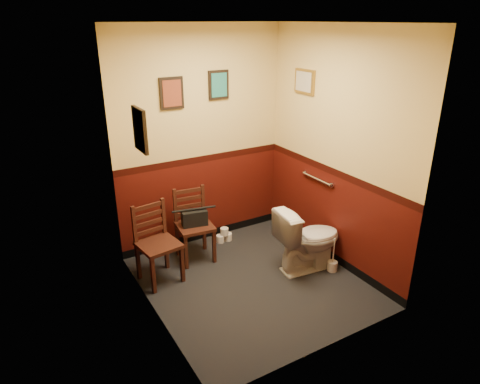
% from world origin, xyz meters
% --- Properties ---
extents(floor, '(2.20, 2.40, 0.00)m').
position_xyz_m(floor, '(0.00, 0.00, 0.00)').
color(floor, black).
rests_on(floor, ground).
extents(ceiling, '(2.20, 2.40, 0.00)m').
position_xyz_m(ceiling, '(0.00, 0.00, 2.70)').
color(ceiling, silver).
rests_on(ceiling, ground).
extents(wall_back, '(2.20, 0.00, 2.70)m').
position_xyz_m(wall_back, '(0.00, 1.20, 1.35)').
color(wall_back, '#430E09').
rests_on(wall_back, ground).
extents(wall_front, '(2.20, 0.00, 2.70)m').
position_xyz_m(wall_front, '(0.00, -1.20, 1.35)').
color(wall_front, '#430E09').
rests_on(wall_front, ground).
extents(wall_left, '(0.00, 2.40, 2.70)m').
position_xyz_m(wall_left, '(-1.10, 0.00, 1.35)').
color(wall_left, '#430E09').
rests_on(wall_left, ground).
extents(wall_right, '(0.00, 2.40, 2.70)m').
position_xyz_m(wall_right, '(1.10, 0.00, 1.35)').
color(wall_right, '#430E09').
rests_on(wall_right, ground).
extents(grab_bar, '(0.05, 0.56, 0.06)m').
position_xyz_m(grab_bar, '(1.07, 0.25, 0.95)').
color(grab_bar, silver).
rests_on(grab_bar, wall_right).
extents(framed_print_back_a, '(0.28, 0.04, 0.36)m').
position_xyz_m(framed_print_back_a, '(-0.35, 1.18, 1.95)').
color(framed_print_back_a, black).
rests_on(framed_print_back_a, wall_back).
extents(framed_print_back_b, '(0.26, 0.04, 0.34)m').
position_xyz_m(framed_print_back_b, '(0.25, 1.18, 2.00)').
color(framed_print_back_b, black).
rests_on(framed_print_back_b, wall_back).
extents(framed_print_left, '(0.04, 0.30, 0.38)m').
position_xyz_m(framed_print_left, '(-1.08, 0.10, 1.85)').
color(framed_print_left, black).
rests_on(framed_print_left, wall_left).
extents(framed_print_right, '(0.04, 0.34, 0.28)m').
position_xyz_m(framed_print_right, '(1.08, 0.60, 2.05)').
color(framed_print_right, olive).
rests_on(framed_print_right, wall_right).
extents(toilet, '(0.82, 0.51, 0.76)m').
position_xyz_m(toilet, '(0.72, -0.08, 0.38)').
color(toilet, white).
rests_on(toilet, floor).
extents(toilet_brush, '(0.12, 0.12, 0.42)m').
position_xyz_m(toilet_brush, '(0.94, -0.27, 0.07)').
color(toilet_brush, silver).
rests_on(toilet_brush, floor).
extents(chair_left, '(0.47, 0.47, 0.89)m').
position_xyz_m(chair_left, '(-0.86, 0.60, 0.45)').
color(chair_left, '#461F15').
rests_on(chair_left, floor).
extents(chair_right, '(0.45, 0.45, 0.88)m').
position_xyz_m(chair_right, '(-0.31, 0.82, 0.44)').
color(chair_right, '#461F15').
rests_on(chair_right, floor).
extents(handbag, '(0.32, 0.21, 0.22)m').
position_xyz_m(handbag, '(-0.31, 0.78, 0.55)').
color(handbag, black).
rests_on(handbag, chair_right).
extents(tp_stack, '(0.22, 0.11, 0.19)m').
position_xyz_m(tp_stack, '(0.19, 0.99, 0.08)').
color(tp_stack, silver).
rests_on(tp_stack, floor).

